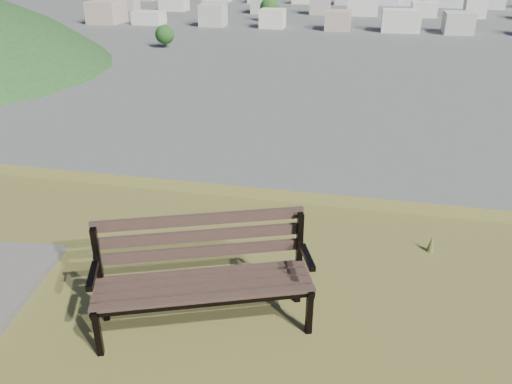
# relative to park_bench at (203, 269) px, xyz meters

# --- Properties ---
(park_bench) EXTENTS (1.81, 1.13, 0.91)m
(park_bench) POSITION_rel_park_bench_xyz_m (0.00, 0.00, 0.00)
(park_bench) COLOR #3A2821
(park_bench) RESTS_ON hilltop_mesa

